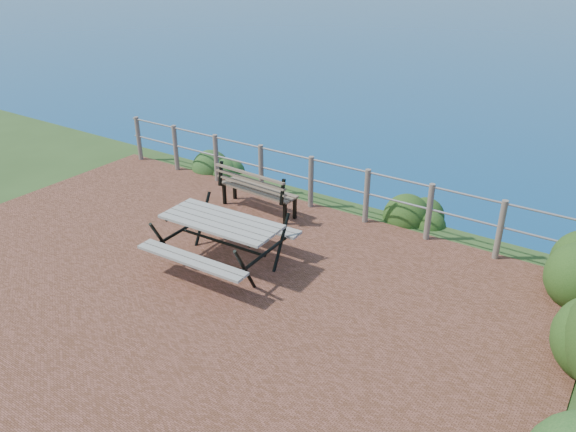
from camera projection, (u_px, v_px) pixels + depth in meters
The scene contains 6 objects.
ground at pixel (189, 289), 8.15m from camera, with size 10.00×7.00×0.12m, color brown.
safety_railing at pixel (311, 179), 10.39m from camera, with size 9.40×0.10×1.00m.
picnic_table at pixel (222, 238), 8.50m from camera, with size 1.87×1.60×0.78m.
park_bench at pixel (258, 183), 10.22m from camera, with size 1.58×0.47×0.88m.
shrub_lip_west at pixel (222, 169), 12.43m from camera, with size 0.85×0.85×0.63m, color #1E4A1B.
shrub_lip_east at pixel (419, 218), 10.22m from camera, with size 0.87×0.87×0.65m, color #234615.
Camera 1 is at (5.02, -4.88, 4.54)m, focal length 35.00 mm.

